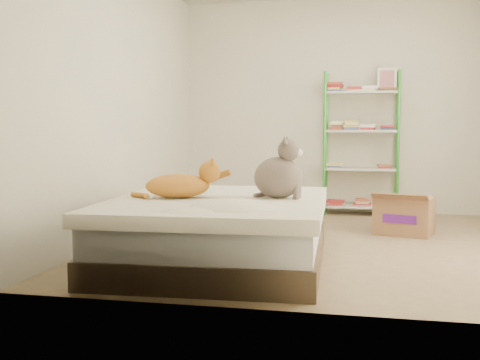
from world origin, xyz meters
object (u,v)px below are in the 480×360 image
(shelf_unit, at_px, (362,142))
(cardboard_box, at_px, (404,215))
(bed, at_px, (219,231))
(orange_cat, at_px, (178,183))
(grey_cat, at_px, (278,168))
(white_bin, at_px, (281,197))

(shelf_unit, bearing_deg, cardboard_box, -71.02)
(bed, relative_size, orange_cat, 3.56)
(grey_cat, relative_size, shelf_unit, 0.26)
(bed, distance_m, grey_cat, 0.66)
(orange_cat, bearing_deg, cardboard_box, 21.84)
(orange_cat, height_order, cardboard_box, orange_cat)
(grey_cat, height_order, white_bin, grey_cat)
(shelf_unit, relative_size, cardboard_box, 2.81)
(shelf_unit, bearing_deg, orange_cat, -114.35)
(cardboard_box, xyz_separation_m, white_bin, (-1.39, 1.24, 0.00))
(white_bin, bearing_deg, shelf_unit, 1.86)
(bed, xyz_separation_m, white_bin, (0.07, 2.86, -0.06))
(cardboard_box, height_order, white_bin, cardboard_box)
(shelf_unit, height_order, cardboard_box, shelf_unit)
(bed, height_order, grey_cat, grey_cat)
(orange_cat, distance_m, cardboard_box, 2.48)
(cardboard_box, bearing_deg, bed, -117.07)
(orange_cat, bearing_deg, shelf_unit, 44.08)
(shelf_unit, distance_m, white_bin, 1.17)
(orange_cat, bearing_deg, grey_cat, -10.39)
(orange_cat, height_order, grey_cat, grey_cat)
(shelf_unit, bearing_deg, white_bin, -178.14)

